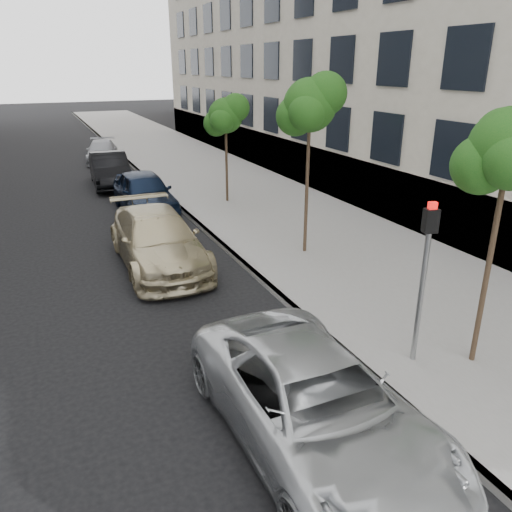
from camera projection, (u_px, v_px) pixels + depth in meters
ground at (383, 472)px, 7.06m from camera, size 160.00×160.00×0.00m
sidewalk at (187, 162)px, 29.12m from camera, size 6.40×72.00×0.14m
curb at (133, 166)px, 27.93m from camera, size 0.15×72.00×0.14m
tree_near at (511, 148)px, 8.09m from camera, size 1.68×1.48×4.82m
tree_mid at (311, 105)px, 13.54m from camera, size 1.78×1.58×5.10m
tree_far at (226, 116)px, 19.38m from camera, size 1.70×1.50×4.24m
signal_pole at (425, 265)px, 8.84m from camera, size 0.28×0.24×3.08m
minivan at (315, 403)px, 7.35m from camera, size 2.45×5.23×1.45m
suv at (158, 240)px, 14.08m from camera, size 2.23×5.32×1.53m
sedan_blue at (144, 192)px, 19.19m from camera, size 1.93×4.65×1.58m
sedan_black at (110, 170)px, 23.46m from camera, size 1.86×4.71×1.53m
sedan_rear at (102, 152)px, 29.25m from camera, size 2.41×4.45×1.22m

